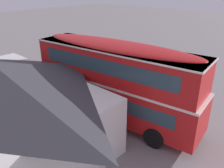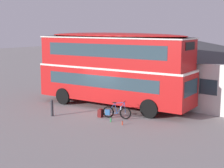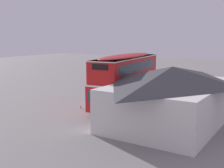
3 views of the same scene
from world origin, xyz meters
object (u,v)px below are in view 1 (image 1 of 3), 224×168
Objects in this scene: double_decker_bus at (115,78)px; touring_bicycle at (115,92)px; water_bottle_red_squeeze at (111,87)px; backpack_on_ground at (127,95)px; water_bottle_green_metal at (119,91)px; kerb_bollard at (167,95)px.

touring_bicycle is (1.91, -2.18, -2.27)m from double_decker_bus.
double_decker_bus is 4.95m from water_bottle_red_squeeze.
touring_bicycle is 3.23× the size of backpack_on_ground.
water_bottle_green_metal reaches higher than water_bottle_red_squeeze.
touring_bicycle is 6.21× the size of water_bottle_green_metal.
double_decker_bus is 10.98× the size of kerb_bollard.
double_decker_bus reaches higher than backpack_on_ground.
kerb_bollard is (-1.32, -4.08, -2.15)m from double_decker_bus.
kerb_bollard is (-3.47, -1.15, 0.38)m from water_bottle_green_metal.
touring_bicycle is 0.83m from water_bottle_green_metal.
double_decker_bus reaches higher than kerb_bollard.
kerb_bollard reaches higher than backpack_on_ground.
touring_bicycle is 1.67× the size of kerb_bollard.
kerb_bollard is (-2.35, -1.59, 0.24)m from backpack_on_ground.
water_bottle_red_squeeze is (3.01, -3.00, -2.53)m from double_decker_bus.
backpack_on_ground is 2.13× the size of water_bottle_red_squeeze.
water_bottle_green_metal is 1.11× the size of water_bottle_red_squeeze.
water_bottle_green_metal is at bearing 174.84° from water_bottle_red_squeeze.
double_decker_bus is 3.68m from touring_bicycle.
backpack_on_ground is at bearing 165.41° from water_bottle_red_squeeze.
water_bottle_red_squeeze is at bearing 13.95° from kerb_bollard.
backpack_on_ground is 2.05m from water_bottle_red_squeeze.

